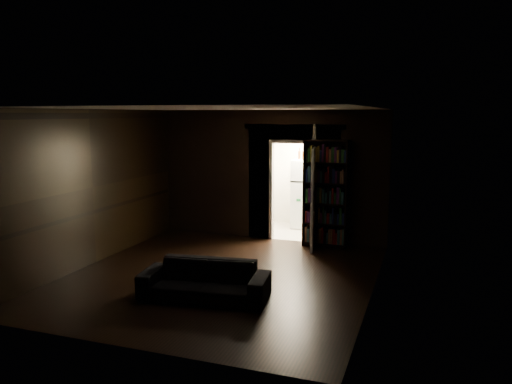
{
  "coord_description": "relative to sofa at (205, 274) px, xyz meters",
  "views": [
    {
      "loc": [
        3.24,
        -7.43,
        2.71
      ],
      "look_at": [
        0.32,
        0.9,
        1.33
      ],
      "focal_mm": 35.0,
      "sensor_mm": 36.0,
      "label": 1
    }
  ],
  "objects": [
    {
      "name": "figurine",
      "position": [
        0.83,
        3.51,
        1.99
      ],
      "size": [
        0.13,
        0.13,
        0.32
      ],
      "primitive_type": "cube",
      "rotation": [
        0.0,
        0.0,
        0.29
      ],
      "color": "white",
      "rests_on": "bookshelf"
    },
    {
      "name": "kitchen_alcove",
      "position": [
        0.33,
        4.86,
        0.85
      ],
      "size": [
        2.2,
        1.8,
        2.6
      ],
      "color": "#B3AA9C",
      "rests_on": "ground"
    },
    {
      "name": "refrigerator",
      "position": [
        0.36,
        5.1,
        0.46
      ],
      "size": [
        0.76,
        0.7,
        1.65
      ],
      "primitive_type": "cube",
      "rotation": [
        0.0,
        0.0,
        -0.03
      ],
      "color": "white",
      "rests_on": "ground"
    },
    {
      "name": "bottles",
      "position": [
        0.37,
        5.07,
        1.42
      ],
      "size": [
        0.69,
        0.19,
        0.28
      ],
      "primitive_type": "cube",
      "rotation": [
        0.0,
        0.0,
        -0.16
      ],
      "color": "black",
      "rests_on": "refrigerator"
    },
    {
      "name": "sofa",
      "position": [
        0.0,
        0.0,
        0.0
      ],
      "size": [
        1.98,
        1.05,
        0.73
      ],
      "primitive_type": "imported",
      "rotation": [
        0.0,
        0.0,
        0.13
      ],
      "color": "black",
      "rests_on": "ground"
    },
    {
      "name": "room_walls",
      "position": [
        -0.18,
        2.06,
        1.32
      ],
      "size": [
        5.02,
        5.61,
        2.84
      ],
      "color": "black",
      "rests_on": "ground"
    },
    {
      "name": "door",
      "position": [
        0.87,
        3.3,
        0.66
      ],
      "size": [
        0.2,
        0.85,
        2.05
      ],
      "primitive_type": "cube",
      "rotation": [
        0.0,
        0.0,
        1.74
      ],
      "color": "silver",
      "rests_on": "ground"
    },
    {
      "name": "bookshelf",
      "position": [
        1.08,
        3.54,
        0.74
      ],
      "size": [
        0.9,
        0.33,
        2.2
      ],
      "primitive_type": "cube",
      "rotation": [
        0.0,
        0.0,
        0.02
      ],
      "color": "black",
      "rests_on": "ground"
    },
    {
      "name": "ground",
      "position": [
        -0.17,
        0.99,
        -0.36
      ],
      "size": [
        5.5,
        5.5,
        0.0
      ],
      "primitive_type": "plane",
      "color": "black",
      "rests_on": "ground"
    }
  ]
}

